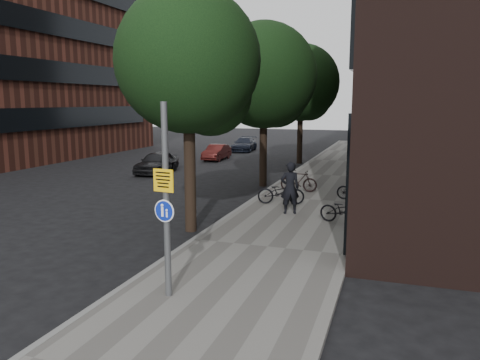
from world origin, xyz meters
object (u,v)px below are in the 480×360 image
at_px(pedestrian, 290,188).
at_px(parked_car_near, 157,162).
at_px(signpost, 166,201).
at_px(parked_bike_facade_near, 345,210).

distance_m(pedestrian, parked_car_near, 12.24).
bearing_deg(pedestrian, signpost, 61.46).
bearing_deg(signpost, parked_car_near, 126.51).
distance_m(pedestrian, parked_bike_facade_near, 2.24).
height_order(pedestrian, parked_car_near, pedestrian).
height_order(pedestrian, parked_bike_facade_near, pedestrian).
relative_size(signpost, parked_car_near, 1.08).
bearing_deg(pedestrian, parked_car_near, -61.61).
xyz_separation_m(pedestrian, parked_car_near, (-9.50, 7.70, -0.43)).
bearing_deg(parked_car_near, signpost, -63.63).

